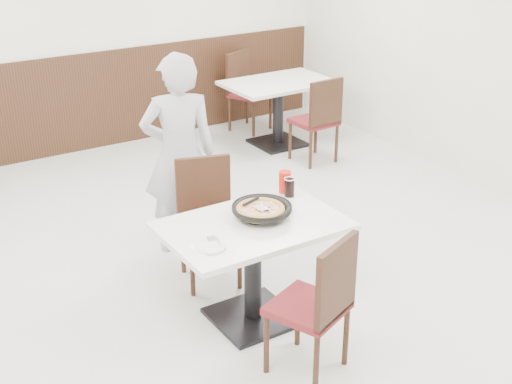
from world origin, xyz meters
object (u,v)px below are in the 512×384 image
chair_far (210,225)px  pizza_pan (262,212)px  pizza (260,211)px  cola_glass (289,188)px  bg_chair_right_near (314,119)px  red_cup (285,182)px  bg_chair_right_far (250,92)px  side_plate (211,247)px  bg_table_right (278,113)px  chair_near (308,304)px  diner_person (179,155)px  main_table (253,272)px

chair_far → pizza_pan: (0.09, -0.58, 0.32)m
pizza → chair_far: bearing=96.1°
pizza → cola_glass: 0.44m
pizza → bg_chair_right_near: (2.13, 2.24, -0.34)m
red_cup → bg_chair_right_far: bg_chair_right_far is taller
pizza_pan → pizza: bearing=-138.9°
red_cup → pizza_pan: bearing=-144.2°
side_plate → bg_chair_right_near: 3.57m
cola_glass → pizza_pan: bearing=-152.0°
red_cup → bg_chair_right_near: bg_chair_right_near is taller
pizza_pan → bg_chair_right_far: (2.08, 3.49, -0.32)m
pizza_pan → bg_chair_right_far: 4.07m
bg_chair_right_near → bg_chair_right_far: same height
cola_glass → bg_chair_right_near: bearing=49.3°
chair_far → bg_chair_right_far: 3.63m
pizza_pan → bg_table_right: pizza_pan is taller
red_cup → bg_chair_right_far: 3.66m
chair_near → cola_glass: 1.06m
bg_table_right → bg_chair_right_far: bg_chair_right_far is taller
diner_person → bg_table_right: diner_person is taller
chair_near → chair_far: size_ratio=1.00×
bg_table_right → main_table: bearing=-126.8°
bg_chair_right_far → pizza_pan: bearing=36.9°
cola_glass → side_plate: bearing=-155.6°
chair_near → chair_far: same height
main_table → pizza: size_ratio=3.65×
diner_person → chair_near: bearing=106.9°
cola_glass → bg_table_right: size_ratio=0.11×
bg_table_right → pizza_pan: bearing=-125.9°
bg_table_right → red_cup: bearing=-123.2°
bg_chair_right_near → bg_chair_right_far: size_ratio=1.00×
cola_glass → bg_chair_right_far: bg_chair_right_far is taller
chair_near → cola_glass: size_ratio=7.31×
pizza_pan → bg_table_right: (2.08, 2.87, -0.42)m
cola_glass → diner_person: size_ratio=0.08×
main_table → chair_far: size_ratio=1.26×
chair_near → bg_table_right: 4.19m
pizza → red_cup: (0.40, 0.29, 0.02)m
main_table → chair_far: (0.01, 0.63, 0.10)m
red_cup → bg_table_right: (1.71, 2.60, -0.45)m
main_table → bg_table_right: bearing=53.2°
main_table → red_cup: bearing=33.6°
side_plate → chair_far: bearing=61.8°
chair_far → bg_table_right: chair_far is taller
bg_chair_right_near → side_plate: bearing=-139.3°
red_cup → bg_chair_right_near: (1.73, 1.95, -0.35)m
red_cup → bg_chair_right_near: bearing=48.4°
diner_person → bg_table_right: 2.74m
chair_far → side_plate: 0.93m
chair_near → diner_person: (0.09, 1.87, 0.36)m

